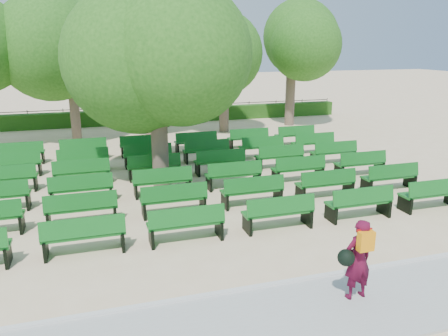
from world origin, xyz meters
The scene contains 9 objects.
ground centered at (0.00, 0.00, 0.00)m, with size 120.00×120.00×0.00m, color beige.
paving centered at (0.00, -7.40, 0.03)m, with size 30.00×2.20×0.06m, color #ADADA9.
curb centered at (0.00, -6.25, 0.05)m, with size 30.00×0.12×0.10m, color silver.
hedge centered at (0.00, 14.00, 0.45)m, with size 26.00×0.70×0.90m, color #235315.
fence centered at (0.00, 14.40, 0.00)m, with size 26.00×0.10×1.02m, color black, non-canonical shape.
tree_line centered at (0.00, 10.00, 0.00)m, with size 21.80×6.80×7.04m, color #2E6A1C, non-canonical shape.
bench_array centered at (-1.31, 1.12, 0.10)m, with size 1.95×0.62×1.22m.
tree_among centered at (-1.22, 1.00, 4.50)m, with size 4.94×4.94×6.75m.
person centered at (1.27, -7.15, 0.91)m, with size 0.78×0.48×1.64m.
Camera 1 is at (-3.40, -13.64, 4.88)m, focal length 35.00 mm.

